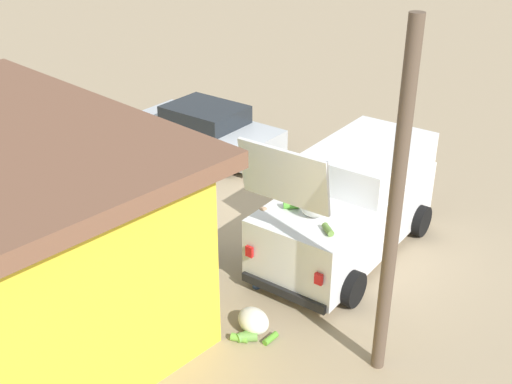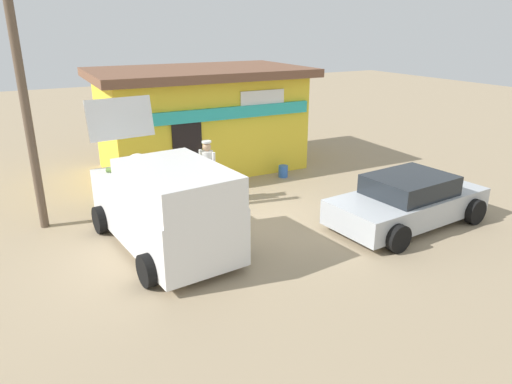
# 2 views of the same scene
# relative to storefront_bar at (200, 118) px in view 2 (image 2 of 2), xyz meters

# --- Properties ---
(ground_plane) EXTENTS (60.00, 60.00, 0.00)m
(ground_plane) POSITION_rel_storefront_bar_xyz_m (-0.21, -5.14, -1.70)
(ground_plane) COLOR #9E896B
(storefront_bar) EXTENTS (7.03, 4.47, 3.33)m
(storefront_bar) POSITION_rel_storefront_bar_xyz_m (0.00, 0.00, 0.00)
(storefront_bar) COLOR yellow
(storefront_bar) RESTS_ON ground_plane
(delivery_van) EXTENTS (2.50, 4.66, 3.01)m
(delivery_van) POSITION_rel_storefront_bar_xyz_m (-3.10, -5.45, -0.70)
(delivery_van) COLOR white
(delivery_van) RESTS_ON ground_plane
(parked_sedan) EXTENTS (4.24, 2.37, 1.25)m
(parked_sedan) POSITION_rel_storefront_bar_xyz_m (2.55, -7.01, -1.11)
(parked_sedan) COLOR #B2B7BC
(parked_sedan) RESTS_ON ground_plane
(vendor_standing) EXTENTS (0.45, 0.53, 1.75)m
(vendor_standing) POSITION_rel_storefront_bar_xyz_m (-1.19, -3.31, -0.69)
(vendor_standing) COLOR navy
(vendor_standing) RESTS_ON ground_plane
(customer_bending) EXTENTS (0.70, 0.69, 1.40)m
(customer_bending) POSITION_rel_storefront_bar_xyz_m (-2.63, -3.43, -0.86)
(customer_bending) COLOR navy
(customer_bending) RESTS_ON ground_plane
(unloaded_banana_pile) EXTENTS (0.79, 0.76, 0.39)m
(unloaded_banana_pile) POSITION_rel_storefront_bar_xyz_m (-3.41, -2.22, -1.53)
(unloaded_banana_pile) COLOR silver
(unloaded_banana_pile) RESTS_ON ground_plane
(paint_bucket) EXTENTS (0.30, 0.30, 0.38)m
(paint_bucket) POSITION_rel_storefront_bar_xyz_m (1.85, -2.34, -1.51)
(paint_bucket) COLOR blue
(paint_bucket) RESTS_ON ground_plane
(utility_pole) EXTENTS (0.20, 0.20, 5.33)m
(utility_pole) POSITION_rel_storefront_bar_xyz_m (-5.37, -2.92, 0.96)
(utility_pole) COLOR brown
(utility_pole) RESTS_ON ground_plane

